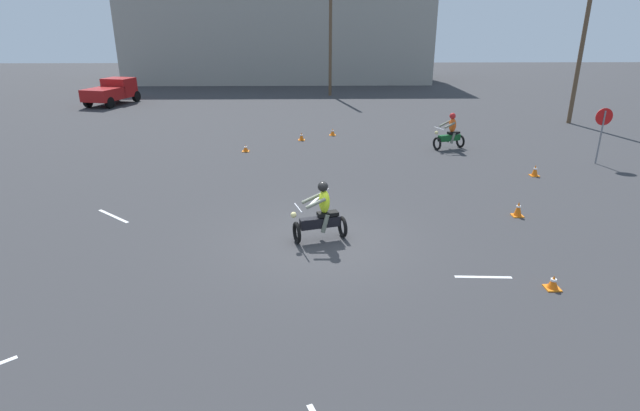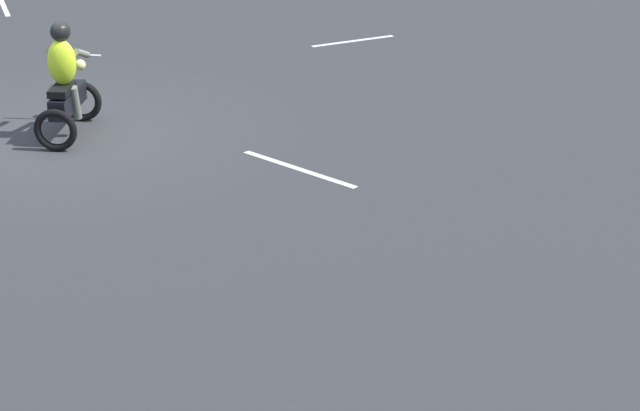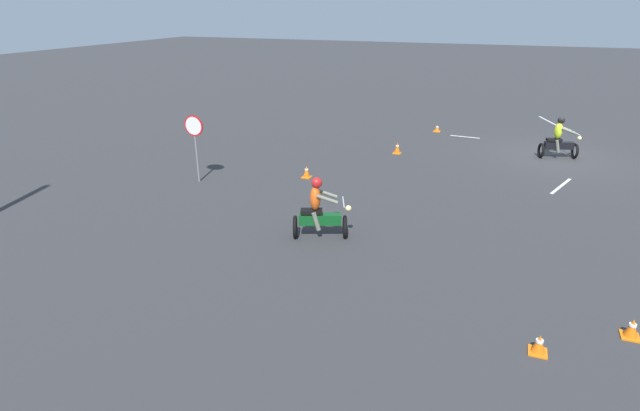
% 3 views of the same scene
% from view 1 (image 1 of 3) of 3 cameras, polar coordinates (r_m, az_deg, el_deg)
% --- Properties ---
extents(ground_plane, '(120.00, 120.00, 0.00)m').
position_cam_1_polar(ground_plane, '(13.53, 0.34, -4.12)').
color(ground_plane, '#333335').
extents(motorcycle_rider_foreground, '(1.56, 1.00, 1.66)m').
position_cam_1_polar(motorcycle_rider_foreground, '(13.35, 0.14, -1.09)').
color(motorcycle_rider_foreground, black).
rests_on(motorcycle_rider_foreground, ground).
extents(motorcycle_rider_background, '(1.54, 1.08, 1.66)m').
position_cam_1_polar(motorcycle_rider_background, '(23.95, 14.66, 7.99)').
color(motorcycle_rider_background, black).
rests_on(motorcycle_rider_background, ground).
extents(pickup_truck, '(2.96, 4.50, 1.73)m').
position_cam_1_polar(pickup_truck, '(38.85, -22.68, 11.98)').
color(pickup_truck, black).
rests_on(pickup_truck, ground).
extents(stop_sign, '(0.70, 0.08, 2.30)m').
position_cam_1_polar(stop_sign, '(23.54, 29.60, 8.05)').
color(stop_sign, slate).
rests_on(stop_sign, ground).
extents(traffic_cone_near_left, '(0.32, 0.32, 0.36)m').
position_cam_1_polar(traffic_cone_near_left, '(26.10, 1.45, 8.39)').
color(traffic_cone_near_left, orange).
rests_on(traffic_cone_near_left, ground).
extents(traffic_cone_near_right, '(0.32, 0.32, 0.31)m').
position_cam_1_polar(traffic_cone_near_right, '(23.04, -8.51, 6.48)').
color(traffic_cone_near_right, orange).
rests_on(traffic_cone_near_right, ground).
extents(traffic_cone_mid_center, '(0.32, 0.32, 0.39)m').
position_cam_1_polar(traffic_cone_mid_center, '(25.01, -2.13, 7.88)').
color(traffic_cone_mid_center, orange).
rests_on(traffic_cone_mid_center, ground).
extents(traffic_cone_mid_left, '(0.32, 0.32, 0.32)m').
position_cam_1_polar(traffic_cone_mid_left, '(12.34, 25.10, -7.98)').
color(traffic_cone_mid_left, orange).
rests_on(traffic_cone_mid_left, ground).
extents(traffic_cone_far_right, '(0.32, 0.32, 0.47)m').
position_cam_1_polar(traffic_cone_far_right, '(16.31, 21.71, -0.39)').
color(traffic_cone_far_right, orange).
rests_on(traffic_cone_far_right, ground).
extents(traffic_cone_far_center, '(0.32, 0.32, 0.43)m').
position_cam_1_polar(traffic_cone_far_center, '(20.83, 23.36, 3.67)').
color(traffic_cone_far_center, orange).
rests_on(traffic_cone_far_center, ground).
extents(lane_stripe_e, '(1.33, 0.17, 0.01)m').
position_cam_1_polar(lane_stripe_e, '(12.34, 18.16, -7.77)').
color(lane_stripe_e, silver).
rests_on(lane_stripe_e, ground).
extents(lane_stripe_n, '(0.78, 1.89, 0.01)m').
position_cam_1_polar(lane_stripe_n, '(16.88, -0.17, 1.00)').
color(lane_stripe_n, silver).
rests_on(lane_stripe_n, ground).
extents(lane_stripe_nw, '(1.30, 1.15, 0.01)m').
position_cam_1_polar(lane_stripe_nw, '(16.49, -22.56, -1.12)').
color(lane_stripe_nw, silver).
rests_on(lane_stripe_nw, ground).
extents(utility_pole_near, '(0.24, 0.24, 7.72)m').
position_cam_1_polar(utility_pole_near, '(32.31, 27.63, 15.11)').
color(utility_pole_near, brown).
rests_on(utility_pole_near, ground).
extents(utility_pole_far, '(0.24, 0.24, 9.38)m').
position_cam_1_polar(utility_pole_far, '(40.14, 1.20, 19.11)').
color(utility_pole_far, brown).
rests_on(utility_pole_far, ground).
extents(building_backdrop, '(28.21, 9.64, 9.84)m').
position_cam_1_polar(building_backdrop, '(51.15, -4.71, 19.60)').
color(building_backdrop, gray).
rests_on(building_backdrop, ground).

